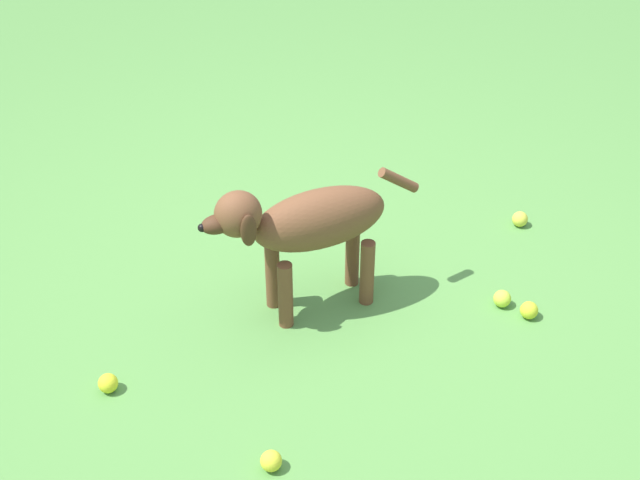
{
  "coord_description": "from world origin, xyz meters",
  "views": [
    {
      "loc": [
        -1.47,
        -2.01,
        2.01
      ],
      "look_at": [
        0.02,
        -0.05,
        0.29
      ],
      "focal_mm": 47.65,
      "sensor_mm": 36.0,
      "label": 1
    }
  ],
  "objects_px": {
    "tennis_ball_0": "(520,219)",
    "tennis_ball_4": "(502,299)",
    "tennis_ball_1": "(529,310)",
    "tennis_ball_3": "(108,383)",
    "tennis_ball_2": "(271,461)",
    "dog": "(307,224)"
  },
  "relations": [
    {
      "from": "dog",
      "to": "tennis_ball_2",
      "type": "height_order",
      "value": "dog"
    },
    {
      "from": "tennis_ball_0",
      "to": "tennis_ball_3",
      "type": "bearing_deg",
      "value": 175.09
    },
    {
      "from": "tennis_ball_0",
      "to": "tennis_ball_2",
      "type": "relative_size",
      "value": 1.0
    },
    {
      "from": "tennis_ball_0",
      "to": "tennis_ball_3",
      "type": "height_order",
      "value": "same"
    },
    {
      "from": "tennis_ball_2",
      "to": "tennis_ball_4",
      "type": "relative_size",
      "value": 1.0
    },
    {
      "from": "tennis_ball_1",
      "to": "tennis_ball_4",
      "type": "relative_size",
      "value": 1.0
    },
    {
      "from": "tennis_ball_3",
      "to": "tennis_ball_4",
      "type": "height_order",
      "value": "same"
    },
    {
      "from": "tennis_ball_1",
      "to": "tennis_ball_4",
      "type": "xyz_separation_m",
      "value": [
        -0.03,
        0.11,
        0.0
      ]
    },
    {
      "from": "tennis_ball_4",
      "to": "tennis_ball_1",
      "type": "bearing_deg",
      "value": -75.07
    },
    {
      "from": "dog",
      "to": "tennis_ball_4",
      "type": "relative_size",
      "value": 12.24
    },
    {
      "from": "dog",
      "to": "tennis_ball_1",
      "type": "distance_m",
      "value": 0.88
    },
    {
      "from": "dog",
      "to": "tennis_ball_0",
      "type": "xyz_separation_m",
      "value": [
        1.03,
        -0.11,
        -0.34
      ]
    },
    {
      "from": "tennis_ball_0",
      "to": "tennis_ball_1",
      "type": "relative_size",
      "value": 1.0
    },
    {
      "from": "tennis_ball_0",
      "to": "tennis_ball_4",
      "type": "bearing_deg",
      "value": -144.84
    },
    {
      "from": "tennis_ball_0",
      "to": "tennis_ball_2",
      "type": "distance_m",
      "value": 1.63
    },
    {
      "from": "dog",
      "to": "tennis_ball_4",
      "type": "distance_m",
      "value": 0.79
    },
    {
      "from": "tennis_ball_1",
      "to": "tennis_ball_3",
      "type": "xyz_separation_m",
      "value": [
        -1.39,
        0.58,
        0.0
      ]
    },
    {
      "from": "tennis_ball_1",
      "to": "tennis_ball_3",
      "type": "distance_m",
      "value": 1.51
    },
    {
      "from": "tennis_ball_4",
      "to": "tennis_ball_3",
      "type": "bearing_deg",
      "value": 160.6
    },
    {
      "from": "dog",
      "to": "tennis_ball_2",
      "type": "distance_m",
      "value": 0.84
    },
    {
      "from": "tennis_ball_0",
      "to": "tennis_ball_4",
      "type": "height_order",
      "value": "same"
    },
    {
      "from": "dog",
      "to": "tennis_ball_4",
      "type": "height_order",
      "value": "dog"
    }
  ]
}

